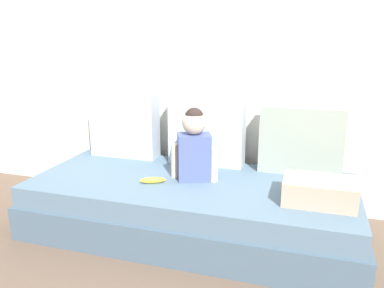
{
  "coord_description": "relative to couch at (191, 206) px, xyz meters",
  "views": [
    {
      "loc": [
        0.73,
        -2.3,
        1.27
      ],
      "look_at": [
        0.0,
        0.0,
        0.61
      ],
      "focal_mm": 36.38,
      "sensor_mm": 36.0,
      "label": 1
    }
  ],
  "objects": [
    {
      "name": "ground_plane",
      "position": [
        0.0,
        0.0,
        -0.18
      ],
      "size": [
        12.0,
        12.0,
        0.0
      ],
      "primitive_type": "plane",
      "color": "brown"
    },
    {
      "name": "back_wall",
      "position": [
        0.0,
        0.61,
        0.99
      ],
      "size": [
        5.36,
        0.1,
        2.35
      ],
      "primitive_type": "cube",
      "color": "silver",
      "rests_on": "ground"
    },
    {
      "name": "couch",
      "position": [
        0.0,
        0.0,
        0.0
      ],
      "size": [
        2.16,
        0.96,
        0.36
      ],
      "color": "#495F70",
      "rests_on": "ground"
    },
    {
      "name": "throw_pillow_left",
      "position": [
        -0.67,
        0.38,
        0.44
      ],
      "size": [
        0.53,
        0.16,
        0.51
      ],
      "primitive_type": "cube",
      "color": "#B2BCC6",
      "rests_on": "couch"
    },
    {
      "name": "throw_pillow_center",
      "position": [
        0.0,
        0.38,
        0.46
      ],
      "size": [
        0.55,
        0.16,
        0.55
      ],
      "primitive_type": "cube",
      "color": "#B2BCC6",
      "rests_on": "couch"
    },
    {
      "name": "throw_pillow_right",
      "position": [
        0.67,
        0.38,
        0.42
      ],
      "size": [
        0.56,
        0.16,
        0.46
      ],
      "primitive_type": "cube",
      "color": "#99A393",
      "rests_on": "couch"
    },
    {
      "name": "toddler",
      "position": [
        0.01,
        0.03,
        0.42
      ],
      "size": [
        0.32,
        0.22,
        0.48
      ],
      "color": "#4C5B93",
      "rests_on": "couch"
    },
    {
      "name": "banana",
      "position": [
        -0.22,
        -0.12,
        0.2
      ],
      "size": [
        0.17,
        0.11,
        0.04
      ],
      "primitive_type": "ellipsoid",
      "rotation": [
        0.0,
        0.0,
        0.45
      ],
      "color": "yellow",
      "rests_on": "couch"
    },
    {
      "name": "folded_blanket",
      "position": [
        0.8,
        -0.12,
        0.25
      ],
      "size": [
        0.4,
        0.28,
        0.14
      ],
      "primitive_type": "cube",
      "color": "tan",
      "rests_on": "couch"
    }
  ]
}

